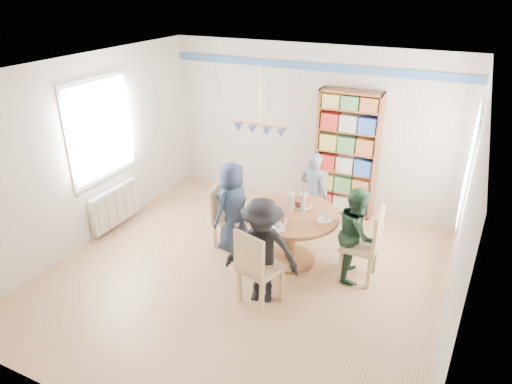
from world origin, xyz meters
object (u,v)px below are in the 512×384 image
Objects in this scene: dining_table at (291,226)px; person_left at (233,207)px; chair_far at (314,197)px; bookshelf at (347,155)px; chair_near at (256,265)px; person_right at (357,233)px; radiator at (115,206)px; chair_right at (367,242)px; person_far at (313,194)px; chair_left at (223,213)px; person_near at (262,251)px.

person_left is (-0.89, -0.02, 0.10)m from dining_table.
dining_table is 0.90m from person_left.
bookshelf reaches higher than chair_far.
person_right is at bearing 50.71° from chair_near.
radiator is at bearing -146.76° from bookshelf.
dining_table is 0.63× the size of bookshelf.
bookshelf is at bearing 67.16° from chair_far.
person_far is (-1.03, 0.87, 0.10)m from chair_right.
chair_right is at bearing 155.49° from person_far.
chair_near is 1.44m from person_right.
bookshelf is (0.25, 1.76, 0.46)m from dining_table.
person_right reaches higher than chair_near.
chair_near is 1.95m from person_far.
dining_table is 1.06m from chair_left.
chair_right is 1.41m from person_near.
person_left is at bearing -122.68° from bookshelf.
person_right reaches higher than dining_table.
chair_left is 0.89× the size of chair_right.
dining_table is 0.95m from person_near.
radiator is 0.98× the size of chair_near.
person_near is at bearing -41.73° from chair_left.
chair_left is at bearing -133.93° from chair_far.
chair_far is 0.73× the size of person_right.
chair_left is 0.23m from person_left.
chair_right is 1.51m from chair_near.
bookshelf reaches higher than person_left.
chair_far is at bearing 135.54° from chair_right.
chair_left is at bearing 124.77° from person_near.
bookshelf is (0.29, 0.69, 0.51)m from chair_far.
radiator is 3.13m from chair_far.
chair_left is 1.43m from person_near.
chair_far is (1.02, 1.06, 0.00)m from chair_left.
chair_right is (1.04, 0.01, 0.01)m from dining_table.
dining_table is 0.89m from person_right.
person_near reaches higher than dining_table.
chair_near is 0.77× the size of person_far.
chair_right reaches higher than chair_far.
chair_left is 1.47m from chair_far.
chair_far is (-1.08, 1.06, -0.06)m from chair_right.
person_left reaches higher than chair_right.
chair_far is at bearing 29.47° from person_right.
person_near is (-1.04, -0.95, 0.12)m from chair_right.
bookshelf is at bearing 33.24° from radiator.
chair_near is 0.77× the size of person_left.
chair_near is 1.36m from person_left.
radiator is at bearing -69.96° from person_left.
chair_right is at bearing -115.95° from person_right.
radiator is 2.01m from person_left.
person_right is 1.21m from person_far.
person_right is (0.93, -1.02, 0.13)m from chair_far.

